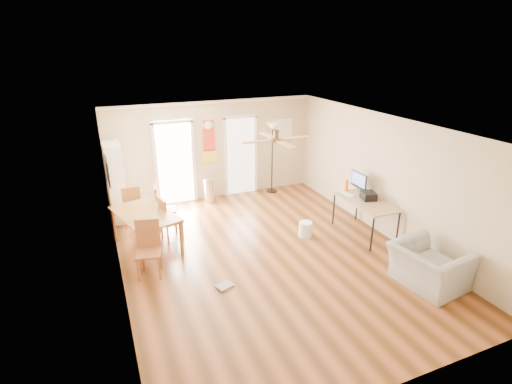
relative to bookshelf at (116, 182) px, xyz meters
name	(u,v)px	position (x,y,z in m)	size (l,w,h in m)	color
floor	(268,256)	(2.54, -2.97, -0.93)	(7.00, 7.00, 0.00)	brown
ceiling	(269,127)	(2.54, -2.97, 1.67)	(5.50, 7.00, 0.00)	silver
wall_back	(214,150)	(2.54, 0.53, 0.37)	(5.50, 0.04, 2.60)	beige
wall_front	(399,302)	(2.54, -6.47, 0.37)	(5.50, 0.04, 2.60)	beige
wall_left	(114,219)	(-0.21, -2.97, 0.37)	(0.04, 7.00, 2.60)	beige
wall_right	(386,177)	(5.29, -2.97, 0.37)	(0.04, 7.00, 2.60)	beige
crown_molding	(269,129)	(2.54, -2.97, 1.63)	(5.50, 7.00, 0.08)	white
kitchen_doorway	(175,164)	(1.49, 0.51, 0.12)	(0.90, 0.10, 2.10)	white
bathroom_doorway	(240,157)	(3.29, 0.51, 0.12)	(0.80, 0.10, 2.10)	white
wall_decal	(209,142)	(2.42, 0.51, 0.62)	(0.46, 0.03, 1.10)	red
ac_grille	(284,129)	(4.59, 0.50, 0.77)	(0.50, 0.04, 0.60)	white
framed_poster	(107,171)	(-0.18, -1.57, 0.77)	(0.04, 0.66, 0.48)	black
ceiling_fan	(276,140)	(2.54, -3.27, 1.50)	(1.24, 1.24, 0.20)	#593819
bookshelf	(116,182)	(0.00, 0.00, 0.00)	(0.37, 0.84, 1.86)	white
dining_table	(146,231)	(0.39, -1.70, -0.54)	(0.93, 1.55, 0.78)	olive
dining_chair_right_a	(166,207)	(0.94, -0.96, -0.42)	(0.42, 0.42, 1.03)	#A06833
dining_chair_right_b	(171,219)	(0.94, -1.53, -0.45)	(0.40, 0.40, 0.96)	#9C6032
dining_chair_near	(148,250)	(0.29, -2.78, -0.42)	(0.43, 0.43, 1.03)	#A66335
dining_chair_far	(131,205)	(0.24, -0.47, -0.44)	(0.40, 0.40, 0.98)	#AC7237
trash_can	(209,190)	(2.29, 0.19, -0.61)	(0.30, 0.30, 0.64)	silver
torchiere_lamp	(272,158)	(4.13, 0.25, 0.05)	(0.37, 0.37, 1.96)	black
computer_desk	(364,218)	(4.88, -2.92, -0.54)	(0.73, 1.46, 0.78)	tan
imac	(359,183)	(5.01, -2.45, 0.09)	(0.07, 0.52, 0.48)	black
keyboard	(346,194)	(4.74, -2.40, -0.14)	(0.13, 0.42, 0.02)	white
printer	(368,196)	(4.99, -2.85, -0.06)	(0.28, 0.33, 0.17)	black
orange_bottle	(346,185)	(4.84, -2.24, -0.01)	(0.09, 0.09, 0.27)	orange
wastebasket_a	(305,229)	(3.65, -2.52, -0.77)	(0.29, 0.29, 0.33)	white
floor_cloth	(225,286)	(1.41, -3.66, -0.91)	(0.27, 0.22, 0.04)	gray
armchair	(429,267)	(4.69, -4.96, -0.56)	(1.14, 0.99, 0.74)	#9C9C97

